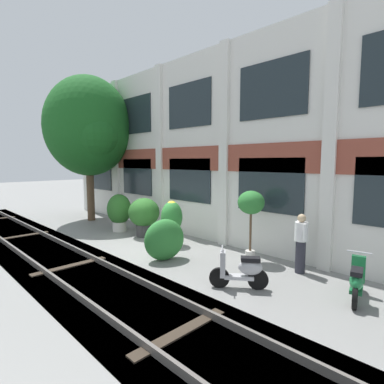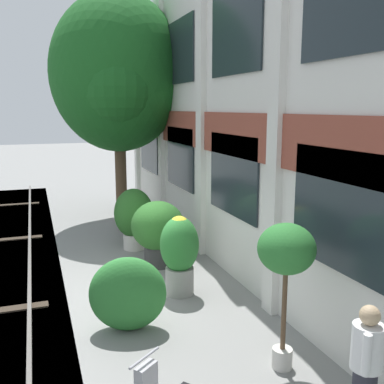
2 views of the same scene
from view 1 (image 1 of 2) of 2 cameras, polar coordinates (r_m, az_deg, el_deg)
name	(u,v)px [view 1 (image 1 of 2)]	position (r m, az deg, el deg)	size (l,w,h in m)	color
ground_plane	(139,248)	(10.71, -10.07, -10.43)	(80.00, 80.00, 0.00)	gray
apartment_facade	(193,148)	(12.02, 0.28, 8.40)	(18.28, 0.64, 7.04)	silver
rail_tracks	(68,270)	(9.64, -22.52, -13.49)	(25.92, 2.80, 0.43)	#5B5449
broadleaf_tree	(88,129)	(15.97, -19.13, 11.31)	(4.39, 4.18, 7.15)	brown
potted_plant_terracotta_small	(251,206)	(9.10, 11.17, -2.55)	(0.79, 0.79, 2.12)	beige
potted_plant_glazed_jar	(172,220)	(10.75, -3.88, -5.32)	(0.76, 0.76, 1.59)	gray
potted_plant_fluted_column	(119,211)	(13.16, -13.71, -3.48)	(1.02, 1.02, 1.60)	beige
potted_plant_stone_basin	(144,214)	(12.10, -9.13, -4.19)	(1.23, 1.23, 1.54)	#333333
scooter_near_curb	(241,271)	(7.34, 9.41, -14.55)	(1.14, 0.92, 0.98)	black
scooter_second_parked	(357,282)	(7.53, 28.88, -14.71)	(0.59, 1.36, 0.98)	black
resident_by_doorway	(301,242)	(8.60, 20.03, -8.85)	(0.41, 0.39, 1.60)	#282833
topiary_hedge	(164,240)	(9.20, -5.27, -9.03)	(1.28, 0.70, 1.25)	#2D7A33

